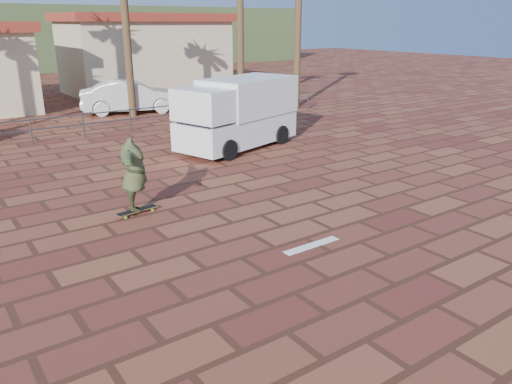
% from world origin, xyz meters
% --- Properties ---
extents(ground, '(120.00, 120.00, 0.00)m').
position_xyz_m(ground, '(0.00, 0.00, 0.00)').
color(ground, brown).
rests_on(ground, ground).
extents(paint_stripe, '(1.40, 0.22, 0.01)m').
position_xyz_m(paint_stripe, '(0.70, -1.20, 0.00)').
color(paint_stripe, white).
rests_on(paint_stripe, ground).
extents(guardrail, '(24.06, 0.06, 1.00)m').
position_xyz_m(guardrail, '(0.00, 12.00, 0.68)').
color(guardrail, '#47494F').
rests_on(guardrail, ground).
extents(building_east, '(10.60, 6.60, 5.00)m').
position_xyz_m(building_east, '(8.00, 24.00, 2.54)').
color(building_east, beige).
rests_on(building_east, ground).
extents(longboard, '(1.10, 0.38, 0.11)m').
position_xyz_m(longboard, '(-1.60, 2.67, 0.09)').
color(longboard, olive).
rests_on(longboard, ground).
extents(skateboarder, '(1.39, 2.30, 1.82)m').
position_xyz_m(skateboarder, '(-1.60, 2.67, 1.01)').
color(skateboarder, '#3D4425').
rests_on(skateboarder, longboard).
extents(campervan, '(5.25, 3.35, 2.53)m').
position_xyz_m(campervan, '(4.25, 7.03, 1.33)').
color(campervan, silver).
rests_on(campervan, ground).
extents(car_white, '(5.34, 3.20, 1.66)m').
position_xyz_m(car_white, '(3.86, 16.50, 0.83)').
color(car_white, silver).
rests_on(car_white, ground).
extents(street_sign, '(0.41, 0.08, 2.04)m').
position_xyz_m(street_sign, '(6.00, 10.00, 1.43)').
color(street_sign, gray).
rests_on(street_sign, ground).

